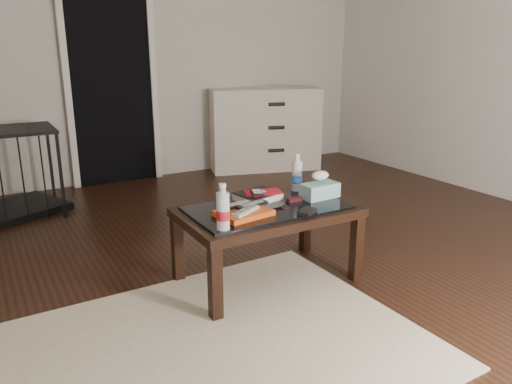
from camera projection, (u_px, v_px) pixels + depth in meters
ground at (279, 258)px, 3.29m from camera, size 5.00×5.00×0.00m
doorway at (111, 80)px, 4.87m from camera, size 0.90×0.08×2.07m
coffee_table at (267, 217)px, 2.88m from camera, size 1.00×0.60×0.46m
rug at (206, 352)px, 2.28m from camera, size 2.03×1.55×0.01m
dresser at (264, 129)px, 5.59m from camera, size 1.29×0.81×0.90m
pet_crate at (1, 189)px, 4.05m from camera, size 1.06×0.91×0.71m
magazines at (243, 213)px, 2.71m from camera, size 0.31×0.25×0.03m
remote_silver at (246, 211)px, 2.66m from camera, size 0.20×0.14×0.02m
remote_black_front at (252, 205)px, 2.76m from camera, size 0.21×0.08×0.02m
remote_black_back at (238, 204)px, 2.77m from camera, size 0.21×0.08×0.02m
textbook at (258, 196)px, 2.98m from camera, size 0.29×0.25×0.05m
dvd_mailers at (261, 192)px, 2.97m from camera, size 0.22×0.19×0.01m
ipod at (257, 192)px, 2.93m from camera, size 0.09×0.12×0.02m
flip_phone at (294, 199)px, 2.96m from camera, size 0.09×0.05×0.02m
wallet at (307, 211)px, 2.75m from camera, size 0.14×0.12×0.02m
water_bottle_left at (223, 207)px, 2.48m from camera, size 0.07×0.07×0.24m
water_bottle_right at (297, 172)px, 3.15m from camera, size 0.07×0.07×0.24m
tissue_box at (320, 191)px, 3.02m from camera, size 0.24×0.13×0.09m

